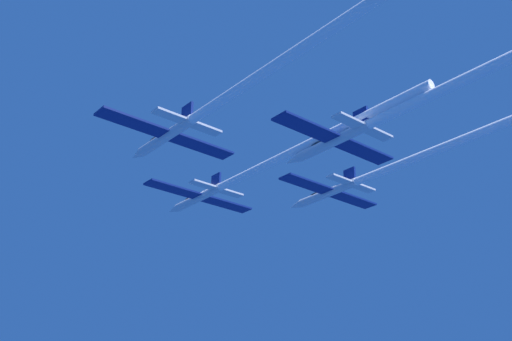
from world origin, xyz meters
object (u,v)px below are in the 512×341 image
object	(u,v)px
jet_lead	(253,171)
jet_slot	(431,95)
jet_left_wing	(262,73)
jet_right_wing	(404,163)

from	to	relation	value
jet_lead	jet_slot	size ratio (longest dim) A/B	0.96
jet_slot	jet_left_wing	bearing A→B (deg)	146.94
jet_lead	jet_left_wing	xyz separation A→B (m)	(-12.38, -16.12, -0.10)
jet_slot	jet_right_wing	bearing A→B (deg)	45.02
jet_lead	jet_right_wing	world-z (taller)	jet_lead
jet_right_wing	jet_slot	xyz separation A→B (m)	(-11.37, -11.37, -1.04)
jet_left_wing	jet_slot	xyz separation A→B (m)	(12.22, -7.96, -1.01)
jet_left_wing	jet_right_wing	world-z (taller)	jet_right_wing
jet_left_wing	jet_lead	bearing A→B (deg)	52.49
jet_left_wing	jet_right_wing	xyz separation A→B (m)	(23.59, 3.42, 0.03)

